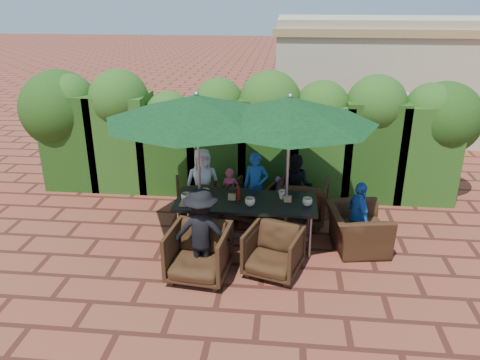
# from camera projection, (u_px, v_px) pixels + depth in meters

# --- Properties ---
(ground) EXTENTS (80.00, 80.00, 0.00)m
(ground) POSITION_uv_depth(u_px,v_px,m) (231.00, 245.00, 7.59)
(ground) COLOR brown
(ground) RESTS_ON ground
(dining_table) EXTENTS (2.23, 0.90, 0.75)m
(dining_table) POSITION_uv_depth(u_px,v_px,m) (246.00, 205.00, 7.43)
(dining_table) COLOR black
(dining_table) RESTS_ON ground
(umbrella_left) EXTENTS (2.84, 2.84, 2.46)m
(umbrella_left) POSITION_uv_depth(u_px,v_px,m) (197.00, 108.00, 6.98)
(umbrella_left) COLOR gray
(umbrella_left) RESTS_ON ground
(umbrella_right) EXTENTS (2.63, 2.63, 2.46)m
(umbrella_right) POSITION_uv_depth(u_px,v_px,m) (290.00, 110.00, 6.85)
(umbrella_right) COLOR gray
(umbrella_right) RESTS_ON ground
(chair_far_left) EXTENTS (0.90, 0.87, 0.77)m
(chair_far_left) POSITION_uv_depth(u_px,v_px,m) (198.00, 196.00, 8.49)
(chair_far_left) COLOR black
(chair_far_left) RESTS_ON ground
(chair_far_mid) EXTENTS (0.91, 0.88, 0.74)m
(chair_far_mid) POSITION_uv_depth(u_px,v_px,m) (250.00, 199.00, 8.39)
(chair_far_mid) COLOR black
(chair_far_mid) RESTS_ON ground
(chair_far_right) EXTENTS (0.93, 0.89, 0.85)m
(chair_far_right) POSITION_uv_depth(u_px,v_px,m) (303.00, 198.00, 8.30)
(chair_far_right) COLOR black
(chair_far_right) RESTS_ON ground
(chair_near_left) EXTENTS (0.90, 0.86, 0.85)m
(chair_near_left) POSITION_uv_depth(u_px,v_px,m) (199.00, 251.00, 6.61)
(chair_near_left) COLOR black
(chair_near_left) RESTS_ON ground
(chair_near_right) EXTENTS (0.92, 0.89, 0.77)m
(chair_near_right) POSITION_uv_depth(u_px,v_px,m) (274.00, 249.00, 6.72)
(chair_near_right) COLOR black
(chair_near_right) RESTS_ON ground
(chair_end_right) EXTENTS (0.80, 1.09, 0.88)m
(chair_end_right) POSITION_uv_depth(u_px,v_px,m) (358.00, 222.00, 7.39)
(chair_end_right) COLOR black
(chair_end_right) RESTS_ON ground
(adult_far_left) EXTENTS (0.69, 0.49, 1.27)m
(adult_far_left) POSITION_uv_depth(u_px,v_px,m) (203.00, 183.00, 8.42)
(adult_far_left) COLOR white
(adult_far_left) RESTS_ON ground
(adult_far_mid) EXTENTS (0.46, 0.38, 1.22)m
(adult_far_mid) POSITION_uv_depth(u_px,v_px,m) (256.00, 186.00, 8.33)
(adult_far_mid) COLOR #215EB3
(adult_far_mid) RESTS_ON ground
(adult_far_right) EXTENTS (0.63, 0.46, 1.19)m
(adult_far_right) POSITION_uv_depth(u_px,v_px,m) (297.00, 187.00, 8.32)
(adult_far_right) COLOR black
(adult_far_right) RESTS_ON ground
(adult_near_left) EXTENTS (0.85, 0.40, 1.32)m
(adult_near_left) POSITION_uv_depth(u_px,v_px,m) (201.00, 232.00, 6.61)
(adult_near_left) COLOR black
(adult_near_left) RESTS_ON ground
(adult_end_right) EXTENTS (0.50, 0.73, 1.14)m
(adult_end_right) POSITION_uv_depth(u_px,v_px,m) (358.00, 217.00, 7.29)
(adult_end_right) COLOR #215EB3
(adult_end_right) RESTS_ON ground
(child_left) EXTENTS (0.33, 0.27, 0.91)m
(child_left) POSITION_uv_depth(u_px,v_px,m) (230.00, 193.00, 8.44)
(child_left) COLOR #E7516C
(child_left) RESTS_ON ground
(child_right) EXTENTS (0.31, 0.27, 0.73)m
(child_right) POSITION_uv_depth(u_px,v_px,m) (279.00, 196.00, 8.53)
(child_right) COLOR #9852B1
(child_right) RESTS_ON ground
(pedestrian_a) EXTENTS (1.57, 1.35, 1.65)m
(pedestrian_a) POSITION_uv_depth(u_px,v_px,m) (318.00, 129.00, 11.07)
(pedestrian_a) COLOR #268E43
(pedestrian_a) RESTS_ON ground
(pedestrian_b) EXTENTS (1.05, 0.97, 1.88)m
(pedestrian_b) POSITION_uv_depth(u_px,v_px,m) (368.00, 125.00, 10.97)
(pedestrian_b) COLOR #E7516C
(pedestrian_b) RESTS_ON ground
(pedestrian_c) EXTENTS (1.06, 1.20, 1.74)m
(pedestrian_c) POSITION_uv_depth(u_px,v_px,m) (398.00, 128.00, 10.96)
(pedestrian_c) COLOR #9997A0
(pedestrian_c) RESTS_ON ground
(cup_a) EXTENTS (0.17, 0.17, 0.13)m
(cup_a) POSITION_uv_depth(u_px,v_px,m) (186.00, 197.00, 7.37)
(cup_a) COLOR beige
(cup_a) RESTS_ON dining_table
(cup_b) EXTENTS (0.14, 0.14, 0.13)m
(cup_b) POSITION_uv_depth(u_px,v_px,m) (205.00, 193.00, 7.52)
(cup_b) COLOR beige
(cup_b) RESTS_ON dining_table
(cup_c) EXTENTS (0.16, 0.16, 0.13)m
(cup_c) POSITION_uv_depth(u_px,v_px,m) (250.00, 202.00, 7.22)
(cup_c) COLOR beige
(cup_c) RESTS_ON dining_table
(cup_d) EXTENTS (0.14, 0.14, 0.13)m
(cup_d) POSITION_uv_depth(u_px,v_px,m) (283.00, 195.00, 7.46)
(cup_d) COLOR beige
(cup_d) RESTS_ON dining_table
(cup_e) EXTENTS (0.16, 0.16, 0.12)m
(cup_e) POSITION_uv_depth(u_px,v_px,m) (307.00, 202.00, 7.22)
(cup_e) COLOR beige
(cup_e) RESTS_ON dining_table
(ketchup_bottle) EXTENTS (0.04, 0.04, 0.17)m
(ketchup_bottle) POSITION_uv_depth(u_px,v_px,m) (239.00, 195.00, 7.41)
(ketchup_bottle) COLOR #B20C0A
(ketchup_bottle) RESTS_ON dining_table
(sauce_bottle) EXTENTS (0.04, 0.04, 0.17)m
(sauce_bottle) POSITION_uv_depth(u_px,v_px,m) (239.00, 192.00, 7.51)
(sauce_bottle) COLOR #4C230C
(sauce_bottle) RESTS_ON dining_table
(serving_tray) EXTENTS (0.35, 0.25, 0.02)m
(serving_tray) POSITION_uv_depth(u_px,v_px,m) (191.00, 203.00, 7.29)
(serving_tray) COLOR #AE7A54
(serving_tray) RESTS_ON dining_table
(number_block_left) EXTENTS (0.12, 0.06, 0.10)m
(number_block_left) POSITION_uv_depth(u_px,v_px,m) (232.00, 197.00, 7.42)
(number_block_left) COLOR tan
(number_block_left) RESTS_ON dining_table
(number_block_right) EXTENTS (0.12, 0.06, 0.10)m
(number_block_right) POSITION_uv_depth(u_px,v_px,m) (288.00, 199.00, 7.35)
(number_block_right) COLOR tan
(number_block_right) RESTS_ON dining_table
(hedge_wall) EXTENTS (9.10, 1.60, 2.47)m
(hedge_wall) POSITION_uv_depth(u_px,v_px,m) (237.00, 127.00, 9.25)
(hedge_wall) COLOR #18360E
(hedge_wall) RESTS_ON ground
(building) EXTENTS (6.20, 3.08, 3.20)m
(building) POSITION_uv_depth(u_px,v_px,m) (384.00, 77.00, 13.12)
(building) COLOR tan
(building) RESTS_ON ground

